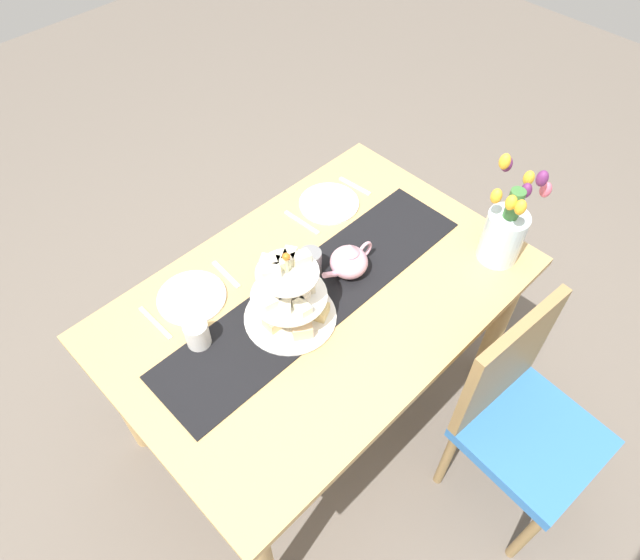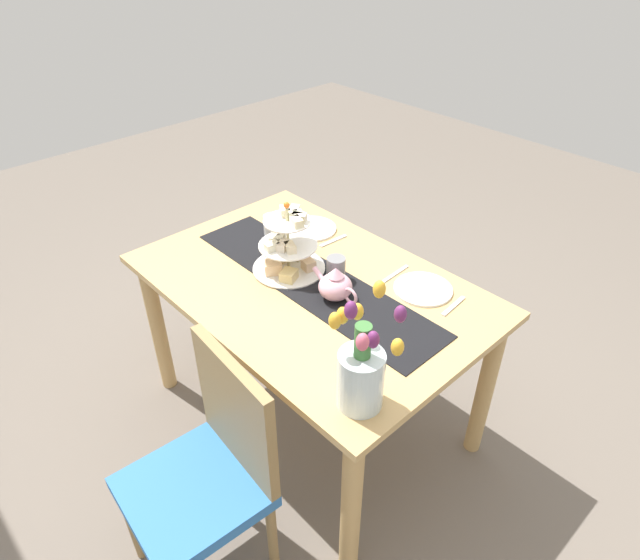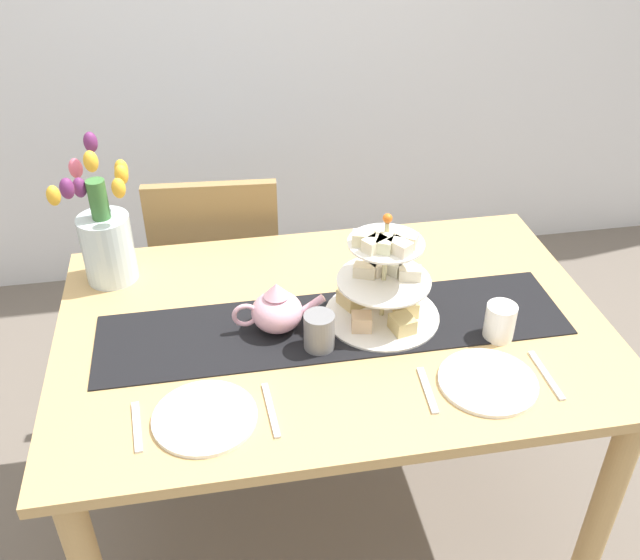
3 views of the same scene
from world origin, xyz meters
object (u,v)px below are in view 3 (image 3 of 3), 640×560
(dinner_plate_right, at_px, (488,382))
(mug_grey, at_px, (319,331))
(dinner_plate_left, at_px, (205,417))
(knife_left, at_px, (271,410))
(teapot, at_px, (277,310))
(mug_white_text, at_px, (500,322))
(fork_right, at_px, (427,390))
(knife_right, at_px, (546,375))
(dining_table, at_px, (333,357))
(tiered_cake_stand, at_px, (383,286))
(tulip_vase, at_px, (105,236))
(fork_left, at_px, (137,427))
(chair_left, at_px, (220,273))

(dinner_plate_right, distance_m, mug_grey, 0.41)
(dinner_plate_left, height_order, knife_left, dinner_plate_left)
(teapot, relative_size, mug_white_text, 2.51)
(teapot, height_order, mug_white_text, teapot)
(fork_right, relative_size, knife_right, 0.88)
(dining_table, height_order, tiered_cake_stand, tiered_cake_stand)
(dinner_plate_left, relative_size, mug_white_text, 2.42)
(dining_table, bearing_deg, knife_left, -124.21)
(dining_table, bearing_deg, mug_grey, -119.73)
(tulip_vase, bearing_deg, teapot, -36.33)
(fork_left, bearing_deg, knife_left, 0.00)
(tiered_cake_stand, bearing_deg, fork_right, -83.25)
(tulip_vase, distance_m, knife_left, 0.73)
(chair_left, relative_size, mug_grey, 9.58)
(chair_left, xyz_separation_m, tulip_vase, (-0.30, -0.38, 0.40))
(dinner_plate_left, distance_m, mug_grey, 0.35)
(teapot, distance_m, dinner_plate_right, 0.54)
(chair_left, bearing_deg, mug_grey, -74.36)
(dining_table, xyz_separation_m, knife_left, (-0.20, -0.29, 0.12))
(dinner_plate_right, height_order, fork_right, dinner_plate_right)
(chair_left, distance_m, mug_grey, 0.88)
(tiered_cake_stand, height_order, dinner_plate_left, tiered_cake_stand)
(fork_right, bearing_deg, dining_table, 119.54)
(knife_left, bearing_deg, dining_table, 55.79)
(teapot, xyz_separation_m, mug_white_text, (0.54, -0.13, -0.01))
(fork_left, relative_size, mug_white_text, 1.58)
(dining_table, bearing_deg, fork_left, -149.27)
(tiered_cake_stand, bearing_deg, teapot, -179.24)
(tiered_cake_stand, distance_m, mug_grey, 0.21)
(dinner_plate_right, bearing_deg, fork_right, 180.00)
(knife_right, bearing_deg, mug_white_text, 109.38)
(tiered_cake_stand, distance_m, mug_white_text, 0.30)
(dinner_plate_left, bearing_deg, dining_table, 40.25)
(tulip_vase, relative_size, fork_left, 2.77)
(teapot, distance_m, mug_white_text, 0.56)
(chair_left, bearing_deg, dinner_plate_right, -59.39)
(chair_left, xyz_separation_m, fork_left, (-0.21, -0.98, 0.27))
(fork_right, bearing_deg, knife_left, 180.00)
(chair_left, height_order, fork_right, chair_left)
(tulip_vase, xyz_separation_m, dinner_plate_right, (0.88, -0.60, -0.13))
(chair_left, distance_m, tulip_vase, 0.63)
(tiered_cake_stand, bearing_deg, dinner_plate_right, -58.48)
(dining_table, xyz_separation_m, fork_right, (0.16, -0.29, 0.12))
(chair_left, bearing_deg, dinner_plate_left, -93.97)
(tiered_cake_stand, bearing_deg, dinner_plate_left, -148.12)
(chair_left, xyz_separation_m, mug_grey, (0.22, -0.79, 0.32))
(chair_left, height_order, knife_right, chair_left)
(mug_grey, bearing_deg, knife_right, -21.20)
(dinner_plate_left, xyz_separation_m, mug_grey, (0.29, 0.20, 0.05))
(dining_table, height_order, mug_grey, mug_grey)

